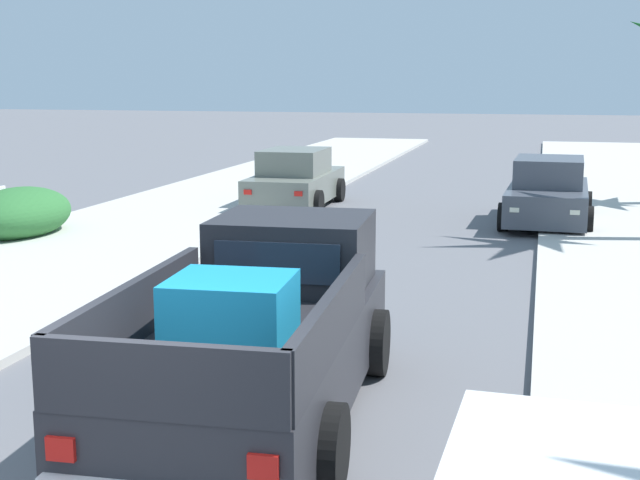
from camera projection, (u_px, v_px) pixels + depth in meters
name	position (u px, v px, depth m)	size (l,w,h in m)	color
sidewalk_left	(128.00, 233.00, 18.57)	(5.17, 60.00, 0.12)	beige
curb_left	(178.00, 236.00, 18.29)	(0.16, 60.00, 0.10)	silver
curb_right	(614.00, 258.00, 16.13)	(0.16, 60.00, 0.10)	silver
pickup_truck	(262.00, 336.00, 8.67)	(2.42, 5.31, 1.80)	#28282D
car_right_near	(548.00, 193.00, 20.07)	(2.13, 4.31, 1.54)	#474C56
car_left_mid	(295.00, 180.00, 22.67)	(2.08, 4.29, 1.54)	slate
hedge_bush	(20.00, 213.00, 18.15)	(1.80, 2.80, 1.10)	#2D6B33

